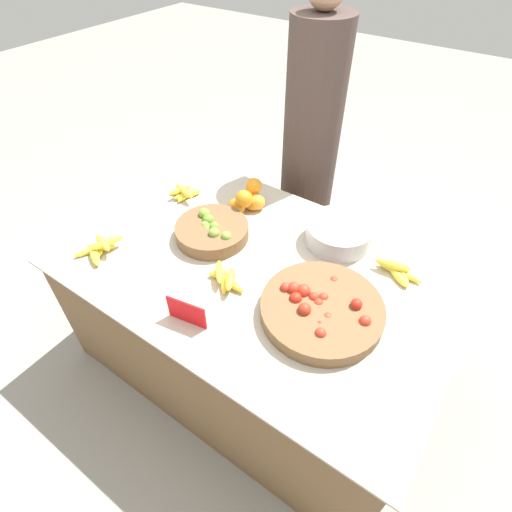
# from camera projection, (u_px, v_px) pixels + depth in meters

# --- Properties ---
(ground_plane) EXTENTS (12.00, 12.00, 0.00)m
(ground_plane) POSITION_uv_depth(u_px,v_px,m) (256.00, 355.00, 2.12)
(ground_plane) COLOR gray
(market_table) EXTENTS (1.62, 1.05, 0.68)m
(market_table) POSITION_uv_depth(u_px,v_px,m) (256.00, 316.00, 1.89)
(market_table) COLOR brown
(market_table) RESTS_ON ground_plane
(lime_bowl) EXTENTS (0.32, 0.32, 0.10)m
(lime_bowl) POSITION_uv_depth(u_px,v_px,m) (212.00, 231.00, 1.76)
(lime_bowl) COLOR brown
(lime_bowl) RESTS_ON market_table
(tomato_basket) EXTENTS (0.45, 0.45, 0.09)m
(tomato_basket) POSITION_uv_depth(u_px,v_px,m) (321.00, 309.00, 1.44)
(tomato_basket) COLOR brown
(tomato_basket) RESTS_ON market_table
(orange_pile) EXTENTS (0.14, 0.19, 0.14)m
(orange_pile) POSITION_uv_depth(u_px,v_px,m) (249.00, 200.00, 1.90)
(orange_pile) COLOR orange
(orange_pile) RESTS_ON market_table
(metal_bowl) EXTENTS (0.29, 0.29, 0.09)m
(metal_bowl) POSITION_uv_depth(u_px,v_px,m) (339.00, 233.00, 1.73)
(metal_bowl) COLOR #B7B7BF
(metal_bowl) RESTS_ON market_table
(price_sign) EXTENTS (0.15, 0.03, 0.11)m
(price_sign) POSITION_uv_depth(u_px,v_px,m) (187.00, 312.00, 1.40)
(price_sign) COLOR red
(price_sign) RESTS_ON market_table
(banana_bunch_middle_left) EXTENTS (0.17, 0.15, 0.06)m
(banana_bunch_middle_left) POSITION_uv_depth(u_px,v_px,m) (185.00, 193.00, 1.99)
(banana_bunch_middle_left) COLOR yellow
(banana_bunch_middle_left) RESTS_ON market_table
(banana_bunch_back_center) EXTENTS (0.20, 0.14, 0.06)m
(banana_bunch_back_center) POSITION_uv_depth(u_px,v_px,m) (397.00, 271.00, 1.60)
(banana_bunch_back_center) COLOR yellow
(banana_bunch_back_center) RESTS_ON market_table
(banana_bunch_front_left) EXTENTS (0.15, 0.20, 0.06)m
(banana_bunch_front_left) POSITION_uv_depth(u_px,v_px,m) (100.00, 247.00, 1.69)
(banana_bunch_front_left) COLOR yellow
(banana_bunch_front_left) RESTS_ON market_table
(banana_bunch_front_center) EXTENTS (0.18, 0.13, 0.06)m
(banana_bunch_front_center) POSITION_uv_depth(u_px,v_px,m) (226.00, 278.00, 1.56)
(banana_bunch_front_center) COLOR yellow
(banana_bunch_front_center) RESTS_ON market_table
(vendor_person) EXTENTS (0.30, 0.30, 1.60)m
(vendor_person) POSITION_uv_depth(u_px,v_px,m) (309.00, 157.00, 2.17)
(vendor_person) COLOR #473833
(vendor_person) RESTS_ON ground_plane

